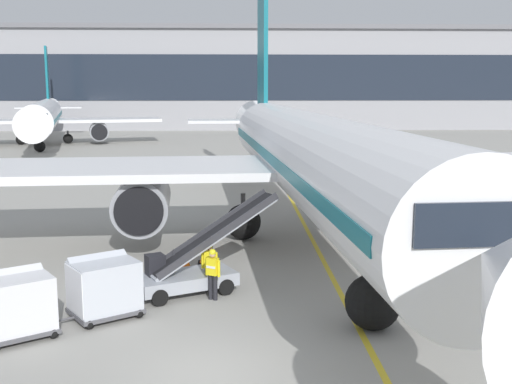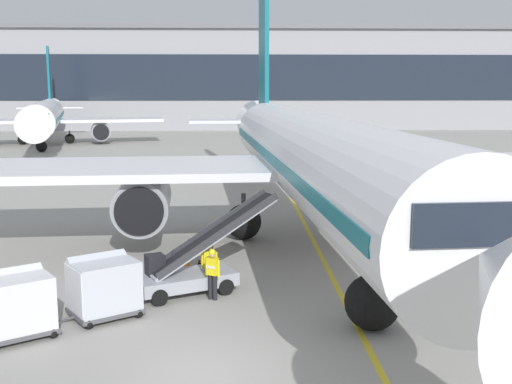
{
  "view_description": "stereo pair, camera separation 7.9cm",
  "coord_description": "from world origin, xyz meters",
  "px_view_note": "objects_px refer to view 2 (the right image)",
  "views": [
    {
      "loc": [
        0.71,
        -14.89,
        7.09
      ],
      "look_at": [
        1.58,
        7.57,
        3.3
      ],
      "focal_mm": 44.45,
      "sensor_mm": 36.0,
      "label": 1
    },
    {
      "loc": [
        0.79,
        -14.9,
        7.09
      ],
      "look_at": [
        1.58,
        7.57,
        3.3
      ],
      "focal_mm": 44.45,
      "sensor_mm": 36.0,
      "label": 2
    }
  ],
  "objects_px": {
    "baggage_cart_second": "(15,303)",
    "safety_cone_engine_keepout": "(185,262)",
    "ground_crew_marshaller": "(78,280)",
    "ground_crew_by_loader": "(212,271)",
    "parked_airplane": "(308,157)",
    "ground_crew_by_carts": "(209,263)",
    "safety_cone_wingtip": "(206,255)",
    "distant_airplane": "(45,117)",
    "baggage_cart_lead": "(103,285)",
    "belt_loader": "(191,267)",
    "safety_cone_nose_mark": "(205,239)"
  },
  "relations": [
    {
      "from": "ground_crew_marshaller",
      "to": "safety_cone_engine_keepout",
      "type": "relative_size",
      "value": 2.19
    },
    {
      "from": "parked_airplane",
      "to": "distant_airplane",
      "type": "xyz_separation_m",
      "value": [
        -26.01,
        49.33,
        -0.61
      ]
    },
    {
      "from": "belt_loader",
      "to": "baggage_cart_second",
      "type": "distance_m",
      "value": 6.04
    },
    {
      "from": "ground_crew_by_loader",
      "to": "safety_cone_nose_mark",
      "type": "height_order",
      "value": "ground_crew_by_loader"
    },
    {
      "from": "belt_loader",
      "to": "safety_cone_nose_mark",
      "type": "xyz_separation_m",
      "value": [
        0.19,
        6.12,
        -0.52
      ]
    },
    {
      "from": "baggage_cart_second",
      "to": "ground_crew_by_carts",
      "type": "height_order",
      "value": "baggage_cart_second"
    },
    {
      "from": "belt_loader",
      "to": "ground_crew_by_loader",
      "type": "xyz_separation_m",
      "value": [
        0.76,
        -0.76,
        0.09
      ]
    },
    {
      "from": "baggage_cart_lead",
      "to": "safety_cone_wingtip",
      "type": "xyz_separation_m",
      "value": [
        2.91,
        5.85,
        -0.64
      ]
    },
    {
      "from": "safety_cone_nose_mark",
      "to": "distant_airplane",
      "type": "relative_size",
      "value": 0.02
    },
    {
      "from": "distant_airplane",
      "to": "safety_cone_engine_keepout",
      "type": "bearing_deg",
      "value": -68.87
    },
    {
      "from": "safety_cone_wingtip",
      "to": "belt_loader",
      "type": "bearing_deg",
      "value": -95.59
    },
    {
      "from": "baggage_cart_second",
      "to": "ground_crew_marshaller",
      "type": "xyz_separation_m",
      "value": [
        1.28,
        2.14,
        -0.0
      ]
    },
    {
      "from": "parked_airplane",
      "to": "ground_crew_by_carts",
      "type": "bearing_deg",
      "value": -121.52
    },
    {
      "from": "ground_crew_marshaller",
      "to": "safety_cone_wingtip",
      "type": "bearing_deg",
      "value": 53.86
    },
    {
      "from": "ground_crew_by_loader",
      "to": "distant_airplane",
      "type": "bearing_deg",
      "value": 111.07
    },
    {
      "from": "baggage_cart_second",
      "to": "ground_crew_by_loader",
      "type": "distance_m",
      "value": 6.26
    },
    {
      "from": "ground_crew_by_loader",
      "to": "baggage_cart_lead",
      "type": "bearing_deg",
      "value": -156.25
    },
    {
      "from": "parked_airplane",
      "to": "safety_cone_wingtip",
      "type": "xyz_separation_m",
      "value": [
        -4.44,
        -3.32,
        -3.57
      ]
    },
    {
      "from": "safety_cone_engine_keepout",
      "to": "ground_crew_by_carts",
      "type": "bearing_deg",
      "value": -65.82
    },
    {
      "from": "ground_crew_by_loader",
      "to": "safety_cone_engine_keepout",
      "type": "xyz_separation_m",
      "value": [
        -1.17,
        3.21,
        -0.61
      ]
    },
    {
      "from": "ground_crew_marshaller",
      "to": "safety_cone_engine_keepout",
      "type": "bearing_deg",
      "value": 53.0
    },
    {
      "from": "belt_loader",
      "to": "safety_cone_engine_keepout",
      "type": "bearing_deg",
      "value": 99.47
    },
    {
      "from": "parked_airplane",
      "to": "ground_crew_by_loader",
      "type": "distance_m",
      "value": 9.18
    },
    {
      "from": "ground_crew_by_loader",
      "to": "safety_cone_wingtip",
      "type": "height_order",
      "value": "ground_crew_by_loader"
    },
    {
      "from": "ground_crew_by_carts",
      "to": "ground_crew_marshaller",
      "type": "bearing_deg",
      "value": -156.87
    },
    {
      "from": "belt_loader",
      "to": "ground_crew_marshaller",
      "type": "height_order",
      "value": "belt_loader"
    },
    {
      "from": "baggage_cart_lead",
      "to": "ground_crew_by_loader",
      "type": "distance_m",
      "value": 3.62
    },
    {
      "from": "ground_crew_by_loader",
      "to": "safety_cone_nose_mark",
      "type": "relative_size",
      "value": 2.19
    },
    {
      "from": "ground_crew_by_carts",
      "to": "safety_cone_engine_keepout",
      "type": "height_order",
      "value": "ground_crew_by_carts"
    },
    {
      "from": "ground_crew_marshaller",
      "to": "safety_cone_nose_mark",
      "type": "height_order",
      "value": "ground_crew_marshaller"
    },
    {
      "from": "parked_airplane",
      "to": "ground_crew_marshaller",
      "type": "xyz_separation_m",
      "value": [
        -8.26,
        -8.55,
        -2.93
      ]
    },
    {
      "from": "distant_airplane",
      "to": "ground_crew_by_carts",
      "type": "bearing_deg",
      "value": -68.74
    },
    {
      "from": "safety_cone_engine_keepout",
      "to": "ground_crew_marshaller",
      "type": "bearing_deg",
      "value": -127.0
    },
    {
      "from": "safety_cone_wingtip",
      "to": "distant_airplane",
      "type": "height_order",
      "value": "distant_airplane"
    },
    {
      "from": "baggage_cart_lead",
      "to": "ground_crew_by_carts",
      "type": "xyz_separation_m",
      "value": [
        3.18,
        2.37,
        -0.0
      ]
    },
    {
      "from": "ground_crew_marshaller",
      "to": "safety_cone_wingtip",
      "type": "distance_m",
      "value": 6.51
    },
    {
      "from": "safety_cone_engine_keepout",
      "to": "safety_cone_nose_mark",
      "type": "distance_m",
      "value": 3.71
    },
    {
      "from": "belt_loader",
      "to": "baggage_cart_lead",
      "type": "xyz_separation_m",
      "value": [
        -2.55,
        -2.21,
        0.09
      ]
    },
    {
      "from": "baggage_cart_second",
      "to": "safety_cone_nose_mark",
      "type": "height_order",
      "value": "baggage_cart_second"
    },
    {
      "from": "ground_crew_marshaller",
      "to": "ground_crew_by_carts",
      "type": "bearing_deg",
      "value": 23.13
    },
    {
      "from": "belt_loader",
      "to": "ground_crew_by_carts",
      "type": "relative_size",
      "value": 2.97
    },
    {
      "from": "ground_crew_by_loader",
      "to": "distant_airplane",
      "type": "relative_size",
      "value": 0.05
    },
    {
      "from": "ground_crew_by_loader",
      "to": "safety_cone_wingtip",
      "type": "distance_m",
      "value": 4.46
    },
    {
      "from": "parked_airplane",
      "to": "safety_cone_nose_mark",
      "type": "relative_size",
      "value": 53.2
    },
    {
      "from": "ground_crew_by_carts",
      "to": "safety_cone_nose_mark",
      "type": "relative_size",
      "value": 2.19
    },
    {
      "from": "parked_airplane",
      "to": "belt_loader",
      "type": "xyz_separation_m",
      "value": [
        -4.8,
        -6.95,
        -3.02
      ]
    },
    {
      "from": "ground_crew_by_loader",
      "to": "parked_airplane",
      "type": "bearing_deg",
      "value": 62.38
    },
    {
      "from": "baggage_cart_second",
      "to": "safety_cone_engine_keepout",
      "type": "height_order",
      "value": "baggage_cart_second"
    },
    {
      "from": "baggage_cart_lead",
      "to": "ground_crew_by_carts",
      "type": "relative_size",
      "value": 1.56
    },
    {
      "from": "ground_crew_by_carts",
      "to": "safety_cone_nose_mark",
      "type": "height_order",
      "value": "ground_crew_by_carts"
    }
  ]
}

